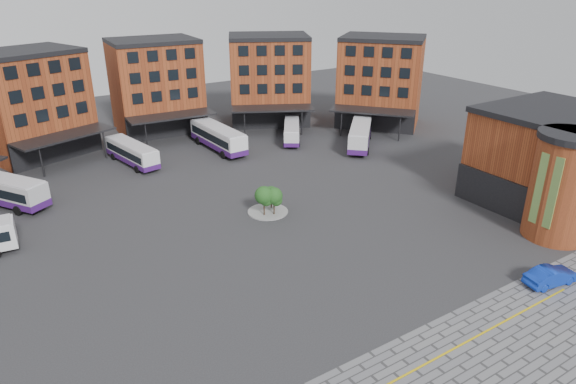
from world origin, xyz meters
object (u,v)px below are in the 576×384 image
bus_d (218,137)px  bus_e (292,131)px  bus_c (132,153)px  bus_f (360,134)px  blue_car (551,276)px  bus_b (1,189)px  tree_island (270,198)px

bus_d → bus_e: (11.47, -2.12, -0.39)m
bus_c → bus_e: bearing=-16.7°
bus_e → bus_f: bearing=-15.2°
blue_car → bus_d: bearing=19.8°
bus_c → bus_e: bus_c is taller
blue_car → bus_f: bearing=-5.6°
bus_b → bus_e: bearing=-29.2°
bus_d → bus_e: bus_d is taller
bus_c → bus_d: bearing=-13.0°
tree_island → blue_car: bearing=-62.4°
bus_e → blue_car: (-3.59, -45.07, -0.72)m
bus_d → blue_car: 47.86m
bus_d → bus_f: bus_d is taller
bus_c → blue_car: bearing=-77.0°
bus_c → tree_island: bearing=-82.0°
bus_b → bus_c: (16.25, 5.15, -0.19)m
tree_island → bus_f: (23.33, 12.71, -0.07)m
bus_d → bus_f: size_ratio=1.17×
bus_b → bus_d: bus_d is taller
tree_island → bus_d: bearing=77.9°
bus_c → bus_e: 24.14m
bus_c → bus_f: bus_f is taller
bus_d → blue_car: bus_d is taller
bus_d → bus_f: 21.03m
bus_d → tree_island: bearing=-104.5°
bus_c → blue_car: 52.01m
bus_d → bus_f: (18.46, -10.08, -0.05)m
tree_island → bus_b: (-23.88, 18.28, -0.09)m
bus_b → bus_e: bus_b is taller
bus_b → blue_car: (36.64, -42.69, -1.04)m
bus_b → blue_car: bus_b is taller
tree_island → bus_f: bearing=28.6°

